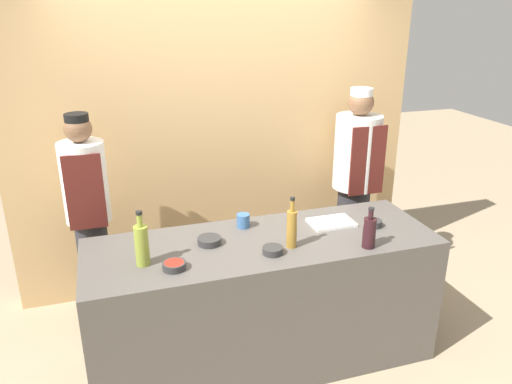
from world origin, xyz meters
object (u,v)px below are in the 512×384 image
object	(u,v)px
sauce_bowl_green	(209,240)
bottle_vinegar	(292,228)
sauce_bowl_red	(174,265)
cutting_board	(331,223)
chef_left	(89,216)
cup_blue	(243,221)
chef_right	(355,183)
bottle_oil	(142,244)
sauce_bowl_purple	(272,250)
sauce_bowl_yellow	(374,223)
bottle_wine	(369,232)

from	to	relation	value
sauce_bowl_green	bottle_vinegar	world-z (taller)	bottle_vinegar
sauce_bowl_red	cutting_board	xyz separation A→B (m)	(1.14, 0.30, -0.01)
bottle_vinegar	chef_left	bearing A→B (deg)	143.15
cup_blue	chef_right	xyz separation A→B (m)	(1.14, 0.54, -0.03)
sauce_bowl_red	bottle_oil	world-z (taller)	bottle_oil
sauce_bowl_purple	chef_right	world-z (taller)	chef_right
bottle_oil	chef_right	world-z (taller)	chef_right
sauce_bowl_purple	cup_blue	bearing A→B (deg)	98.18
cutting_board	cup_blue	xyz separation A→B (m)	(-0.60, 0.13, 0.04)
sauce_bowl_red	sauce_bowl_purple	xyz separation A→B (m)	(0.60, 0.01, 0.00)
sauce_bowl_yellow	cutting_board	distance (m)	0.29
chef_left	sauce_bowl_purple	bearing A→B (deg)	-41.99
sauce_bowl_purple	chef_left	world-z (taller)	chef_left
sauce_bowl_green	chef_right	distance (m)	1.59
sauce_bowl_purple	bottle_oil	world-z (taller)	bottle_oil
sauce_bowl_green	chef_left	bearing A→B (deg)	135.55
sauce_bowl_purple	cup_blue	xyz separation A→B (m)	(-0.06, 0.42, 0.02)
sauce_bowl_purple	cutting_board	world-z (taller)	sauce_bowl_purple
chef_right	sauce_bowl_red	bearing A→B (deg)	-149.97
cup_blue	chef_right	size ratio (longest dim) A/B	0.05
sauce_bowl_red	cutting_board	world-z (taller)	sauce_bowl_red
sauce_bowl_yellow	chef_left	xyz separation A→B (m)	(-1.87, 0.80, -0.04)
bottle_oil	chef_right	bearing A→B (deg)	25.07
bottle_oil	bottle_wine	bearing A→B (deg)	-8.23
sauce_bowl_red	bottle_vinegar	world-z (taller)	bottle_vinegar
sauce_bowl_yellow	sauce_bowl_green	size ratio (longest dim) A/B	0.75
cutting_board	bottle_vinegar	bearing A→B (deg)	-148.71
chef_left	chef_right	world-z (taller)	chef_right
sauce_bowl_purple	bottle_vinegar	world-z (taller)	bottle_vinegar
sauce_bowl_green	cup_blue	bearing A→B (deg)	33.05
sauce_bowl_yellow	sauce_bowl_green	xyz separation A→B (m)	(-1.13, 0.08, -0.00)
sauce_bowl_green	bottle_wine	size ratio (longest dim) A/B	0.56
cutting_board	bottle_wine	xyz separation A→B (m)	(0.07, -0.39, 0.09)
sauce_bowl_yellow	bottle_oil	distance (m)	1.57
bottle_vinegar	chef_right	world-z (taller)	chef_right
sauce_bowl_green	chef_right	size ratio (longest dim) A/B	0.09
cutting_board	bottle_vinegar	distance (m)	0.47
cup_blue	chef_right	distance (m)	1.26
bottle_oil	cup_blue	size ratio (longest dim) A/B	3.59
sauce_bowl_red	bottle_wine	world-z (taller)	bottle_wine
sauce_bowl_purple	bottle_wine	size ratio (longest dim) A/B	0.47
cutting_board	bottle_oil	xyz separation A→B (m)	(-1.30, -0.19, 0.12)
bottle_oil	cup_blue	xyz separation A→B (m)	(0.70, 0.32, -0.09)
bottle_wine	bottle_oil	size ratio (longest dim) A/B	0.79
bottle_vinegar	sauce_bowl_red	bearing A→B (deg)	-175.49
sauce_bowl_red	cutting_board	distance (m)	1.18
sauce_bowl_green	chef_left	size ratio (longest dim) A/B	0.09
chef_left	chef_right	distance (m)	2.15
bottle_wine	sauce_bowl_red	bearing A→B (deg)	175.71
sauce_bowl_red	chef_right	world-z (taller)	chef_right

